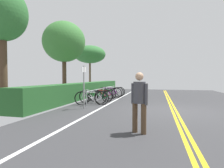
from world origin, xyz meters
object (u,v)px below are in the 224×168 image
at_px(bicycle_6, 112,92).
at_px(tree_mid, 64,42).
at_px(bicycle_0, 92,98).
at_px(sign_post_near, 84,83).
at_px(bicycle_2, 100,96).
at_px(tree_near_left, 2,15).
at_px(tree_far_right, 90,55).
at_px(bike_rack, 103,91).
at_px(bicycle_4, 104,94).
at_px(pedestrian, 139,99).
at_px(bicycle_1, 93,97).
at_px(bicycle_7, 114,91).
at_px(bicycle_5, 110,93).
at_px(bicycle_3, 101,95).

relative_size(bicycle_6, tree_mid, 0.32).
xyz_separation_m(bicycle_0, sign_post_near, (-1.28, -0.08, 0.85)).
bearing_deg(bicycle_2, tree_near_left, 144.07).
relative_size(bicycle_0, tree_far_right, 0.36).
bearing_deg(tree_near_left, bike_rack, -29.42).
xyz_separation_m(bicycle_4, sign_post_near, (-4.11, -0.25, 0.90)).
bearing_deg(pedestrian, bicycle_6, 18.41).
height_order(bike_rack, bicycle_0, bike_rack).
distance_m(bicycle_1, tree_near_left, 5.75).
bearing_deg(bicycle_7, tree_near_left, 158.30).
distance_m(bike_rack, bicycle_6, 1.85).
bearing_deg(tree_near_left, bicycle_2, -35.93).
xyz_separation_m(bicycle_5, sign_post_near, (-4.85, -0.04, 0.85)).
xyz_separation_m(bicycle_2, tree_near_left, (-4.13, 2.99, 3.74)).
relative_size(bicycle_0, bicycle_1, 1.03).
height_order(bike_rack, bicycle_7, bike_rack).
xyz_separation_m(tree_near_left, tree_mid, (5.90, 0.31, -0.03)).
relative_size(bicycle_1, bicycle_2, 1.04).
xyz_separation_m(bicycle_2, sign_post_near, (-2.67, -0.07, 0.88)).
distance_m(bicycle_2, tree_near_left, 6.33).
height_order(bicycle_5, tree_far_right, tree_far_right).
bearing_deg(bicycle_6, bicycle_5, 179.19).
distance_m(sign_post_near, tree_near_left, 4.44).
bearing_deg(bicycle_6, tree_mid, 108.19).
distance_m(bicycle_4, sign_post_near, 4.21).
distance_m(bicycle_2, bicycle_4, 1.45).
xyz_separation_m(bike_rack, pedestrian, (-6.87, -3.02, 0.33)).
height_order(bicycle_7, pedestrian, pedestrian).
height_order(bike_rack, bicycle_1, bike_rack).
distance_m(bike_rack, bicycle_0, 2.44).
xyz_separation_m(bicycle_5, bicycle_6, (0.69, -0.01, -0.00)).
distance_m(bike_rack, bicycle_1, 1.81).
xyz_separation_m(bicycle_3, pedestrian, (-6.51, -3.09, 0.58)).
bearing_deg(bike_rack, bicycle_3, 170.14).
relative_size(bicycle_1, bicycle_7, 0.96).
distance_m(bicycle_3, bicycle_4, 0.77).
height_order(bicycle_3, sign_post_near, sign_post_near).
relative_size(bicycle_5, tree_near_left, 0.34).
relative_size(bike_rack, bicycle_0, 3.39).
relative_size(bike_rack, tree_far_right, 1.23).
bearing_deg(tree_near_left, pedestrian, -106.05).
bearing_deg(bicycle_4, bicycle_1, 179.64).
distance_m(bicycle_2, sign_post_near, 2.81).
bearing_deg(bicycle_4, tree_far_right, 27.44).
relative_size(bike_rack, bicycle_5, 3.36).
xyz_separation_m(bicycle_6, sign_post_near, (-5.54, -0.03, 0.85)).
relative_size(bicycle_2, sign_post_near, 0.83).
bearing_deg(tree_near_left, tree_far_right, 3.91).
distance_m(bike_rack, sign_post_near, 3.76).
relative_size(bicycle_7, pedestrian, 1.12).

